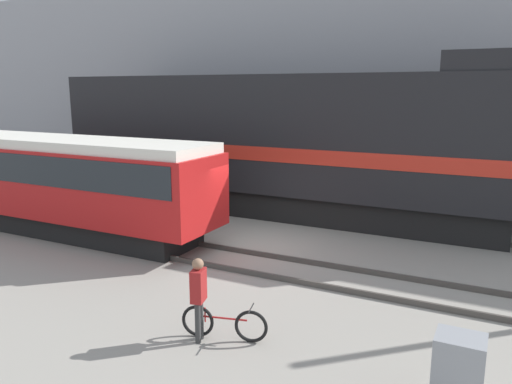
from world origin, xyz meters
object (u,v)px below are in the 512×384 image
(person, at_px, (199,292))
(freight_locomotive, at_px, (278,143))
(bicycle, at_px, (224,323))
(streetcar, at_px, (46,177))
(signal_box, at_px, (458,374))

(person, bearing_deg, freight_locomotive, 106.04)
(bicycle, xyz_separation_m, person, (-0.40, -0.25, 0.67))
(streetcar, relative_size, person, 7.72)
(streetcar, xyz_separation_m, signal_box, (13.33, -4.23, -1.20))
(freight_locomotive, xyz_separation_m, bicycle, (3.20, -9.49, -2.39))
(freight_locomotive, bearing_deg, bicycle, -71.38)
(person, bearing_deg, bicycle, 32.41)
(signal_box, bearing_deg, streetcar, 162.39)
(streetcar, relative_size, signal_box, 10.54)
(freight_locomotive, relative_size, bicycle, 10.70)
(streetcar, xyz_separation_m, bicycle, (9.17, -3.91, -1.47))
(person, relative_size, signal_box, 1.37)
(freight_locomotive, xyz_separation_m, streetcar, (-5.98, -5.58, -0.91))
(streetcar, distance_m, person, 9.75)
(freight_locomotive, height_order, streetcar, freight_locomotive)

